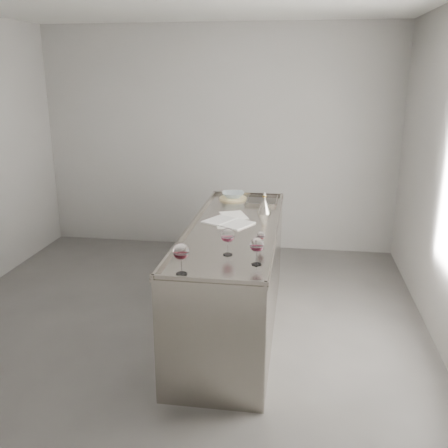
# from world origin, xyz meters

# --- Properties ---
(room_shell) EXTENTS (4.54, 5.04, 2.84)m
(room_shell) POSITION_xyz_m (0.00, 0.00, 1.40)
(room_shell) COLOR #4B4947
(room_shell) RESTS_ON ground
(counter) EXTENTS (0.77, 2.42, 0.97)m
(counter) POSITION_xyz_m (0.50, 0.30, 0.47)
(counter) COLOR gray
(counter) RESTS_ON ground
(wine_glass_left) EXTENTS (0.11, 0.11, 0.21)m
(wine_glass_left) POSITION_xyz_m (0.30, -0.78, 1.09)
(wine_glass_left) COLOR white
(wine_glass_left) RESTS_ON counter
(wine_glass_middle) EXTENTS (0.10, 0.10, 0.20)m
(wine_glass_middle) POSITION_xyz_m (0.55, -0.37, 1.08)
(wine_glass_middle) COLOR white
(wine_glass_middle) RESTS_ON counter
(wine_glass_right) EXTENTS (0.10, 0.10, 0.20)m
(wine_glass_right) POSITION_xyz_m (0.77, -0.54, 1.08)
(wine_glass_right) COLOR white
(wine_glass_right) RESTS_ON counter
(wine_glass_small) EXTENTS (0.07, 0.07, 0.14)m
(wine_glass_small) POSITION_xyz_m (0.78, -0.20, 1.04)
(wine_glass_small) COLOR white
(wine_glass_small) RESTS_ON counter
(notebook) EXTENTS (0.49, 0.44, 0.02)m
(notebook) POSITION_xyz_m (0.44, 0.43, 0.95)
(notebook) COLOR silver
(notebook) RESTS_ON counter
(loose_paper_top) EXTENTS (0.25, 0.31, 0.00)m
(loose_paper_top) POSITION_xyz_m (0.44, 0.39, 0.94)
(loose_paper_top) COLOR silver
(loose_paper_top) RESTS_ON counter
(loose_paper_under) EXTENTS (0.32, 0.37, 0.00)m
(loose_paper_under) POSITION_xyz_m (0.46, 0.66, 0.94)
(loose_paper_under) COLOR silver
(loose_paper_under) RESTS_ON counter
(trivet) EXTENTS (0.34, 0.34, 0.02)m
(trivet) POSITION_xyz_m (0.36, 1.29, 0.95)
(trivet) COLOR beige
(trivet) RESTS_ON counter
(ceramic_bowl) EXTENTS (0.27, 0.27, 0.06)m
(ceramic_bowl) POSITION_xyz_m (0.36, 1.29, 0.99)
(ceramic_bowl) COLOR #8A9BA1
(ceramic_bowl) RESTS_ON trivet
(wine_funnel) EXTENTS (0.14, 0.14, 0.21)m
(wine_funnel) POSITION_xyz_m (0.73, 0.81, 1.00)
(wine_funnel) COLOR #A39C91
(wine_funnel) RESTS_ON counter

